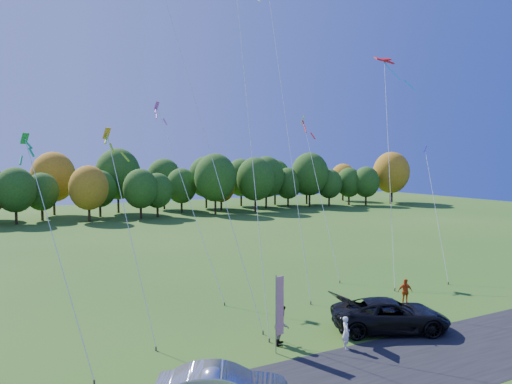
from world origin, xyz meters
TOP-DOWN VIEW (x-y plane):
  - ground at (0.00, 0.00)m, footprint 160.00×160.00m
  - asphalt_strip at (0.00, -4.00)m, footprint 90.00×6.00m
  - tree_line at (0.00, 55.00)m, footprint 116.00×12.00m
  - black_suv at (4.48, -0.36)m, footprint 6.61×5.03m
  - person_tailgate_a at (0.92, -1.16)m, footprint 0.54×0.66m
  - person_tailgate_b at (-1.43, 0.78)m, footprint 1.13×1.18m
  - person_east at (8.59, 2.69)m, footprint 1.01×0.70m
  - feather_flag at (-2.09, -0.03)m, footprint 0.48×0.14m
  - kite_delta_blue at (-3.36, 6.75)m, footprint 4.94×9.77m
  - kite_parafoil_orange at (5.31, 12.03)m, footprint 5.53×13.78m
  - kite_delta_red at (-0.59, 5.78)m, footprint 3.86×9.88m
  - kite_parafoil_rainbow at (13.47, 9.43)m, footprint 8.19×8.94m
  - kite_diamond_yellow at (-7.57, 5.22)m, footprint 1.61×5.14m
  - kite_diamond_green at (-11.14, 3.88)m, footprint 2.29×6.89m
  - kite_diamond_white at (8.97, 12.16)m, footprint 1.93×7.42m
  - kite_diamond_pink at (-1.96, 11.97)m, footprint 2.01×8.85m
  - kite_diamond_blue_low at (16.21, 7.21)m, footprint 3.24×5.45m

SIDE VIEW (x-z plane):
  - ground at x=0.00m, z-range 0.00..0.00m
  - tree_line at x=0.00m, z-range -5.00..5.00m
  - asphalt_strip at x=0.00m, z-range 0.00..0.01m
  - person_tailgate_a at x=0.92m, z-range 0.00..1.55m
  - person_east at x=8.59m, z-range 0.00..1.60m
  - black_suv at x=4.48m, z-range 0.00..1.67m
  - person_tailgate_b at x=-1.43m, z-range 0.00..1.91m
  - feather_flag at x=-2.09m, z-range 0.40..4.05m
  - kite_diamond_blue_low at x=16.21m, z-range -0.21..10.02m
  - kite_diamond_green at x=-11.14m, z-range -0.14..10.29m
  - kite_diamond_yellow at x=-7.57m, z-range -0.08..10.78m
  - kite_diamond_white at x=8.97m, z-range -0.18..12.72m
  - kite_diamond_pink at x=-1.96m, z-range -0.16..13.16m
  - kite_parafoil_rainbow at x=13.47m, z-range -0.20..17.75m
  - kite_delta_red at x=-0.59m, z-range -0.25..22.86m
  - kite_delta_blue at x=-3.36m, z-range -0.35..24.27m
  - kite_parafoil_orange at x=5.31m, z-range -0.19..29.32m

